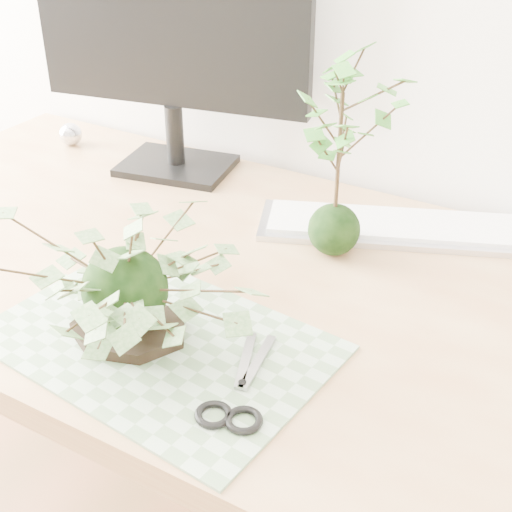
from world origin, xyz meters
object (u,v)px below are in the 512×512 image
at_px(desk, 287,339).
at_px(keyboard, 396,227).
at_px(ivy_kokedama, 121,254).
at_px(maple_kokedama, 342,107).
at_px(monitor, 171,30).

height_order(desk, keyboard, keyboard).
xyz_separation_m(ivy_kokedama, maple_kokedama, (0.13, 0.32, 0.11)).
bearing_deg(keyboard, monitor, 153.89).
xyz_separation_m(ivy_kokedama, keyboard, (0.19, 0.43, -0.11)).
relative_size(desk, ivy_kokedama, 4.27).
bearing_deg(maple_kokedama, ivy_kokedama, -112.53).
xyz_separation_m(desk, maple_kokedama, (0.01, 0.12, 0.32)).
relative_size(desk, keyboard, 3.60).
distance_m(desk, keyboard, 0.26).
bearing_deg(monitor, maple_kokedama, -30.91).
bearing_deg(desk, ivy_kokedama, -121.50).
relative_size(keyboard, monitor, 0.90).
height_order(maple_kokedama, keyboard, maple_kokedama).
bearing_deg(keyboard, ivy_kokedama, -136.41).
bearing_deg(monitor, desk, -46.05).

